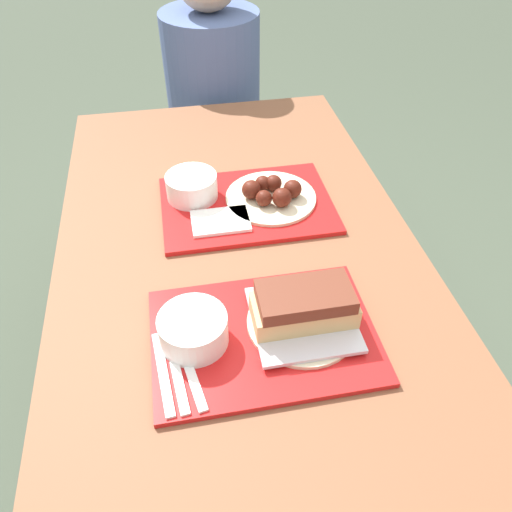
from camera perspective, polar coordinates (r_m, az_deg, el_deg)
The scene contains 15 objects.
ground_plane at distance 1.64m, azimuth -0.96°, elevation -19.99°, with size 12.00×12.00×0.00m, color #424C3D.
picnic_table at distance 1.12m, azimuth -1.32°, elevation -5.01°, with size 0.79×1.52×0.73m.
picnic_bench_far at distance 2.05m, azimuth -5.83°, elevation 9.98°, with size 0.75×0.28×0.42m.
tray_near at distance 0.91m, azimuth 0.91°, elevation -9.14°, with size 0.40×0.29×0.01m.
tray_far at distance 1.20m, azimuth -1.04°, elevation 5.84°, with size 0.40×0.29×0.01m.
bowl_coleslaw_near at distance 0.88m, azimuth -7.20°, elevation -8.22°, with size 0.12×0.12×0.06m.
brisket_sandwich_plate at distance 0.90m, azimuth 5.47°, elevation -6.23°, with size 0.20×0.20×0.09m.
plastic_fork_near at distance 0.87m, azimuth -9.10°, elevation -12.85°, with size 0.03×0.17×0.00m.
plastic_knife_near at distance 0.87m, azimuth -7.62°, elevation -12.67°, with size 0.05×0.17×0.00m.
plastic_spoon_near at distance 0.87m, azimuth -10.57°, elevation -13.01°, with size 0.03×0.17×0.00m.
condiment_packet at distance 0.95m, azimuth 1.92°, elevation -5.55°, with size 0.04×0.03×0.01m.
bowl_coleslaw_far at distance 1.21m, azimuth -7.36°, elevation 8.03°, with size 0.12×0.12×0.06m.
wings_plate_far at distance 1.20m, azimuth 1.75°, elevation 7.12°, with size 0.22×0.22×0.05m.
napkin_far at distance 1.14m, azimuth -4.09°, elevation 4.01°, with size 0.13×0.09×0.01m.
person_seated_across at distance 1.88m, azimuth -5.00°, elevation 19.86°, with size 0.33×0.33×0.72m.
Camera 1 is at (-0.11, -0.74, 1.45)m, focal length 35.00 mm.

